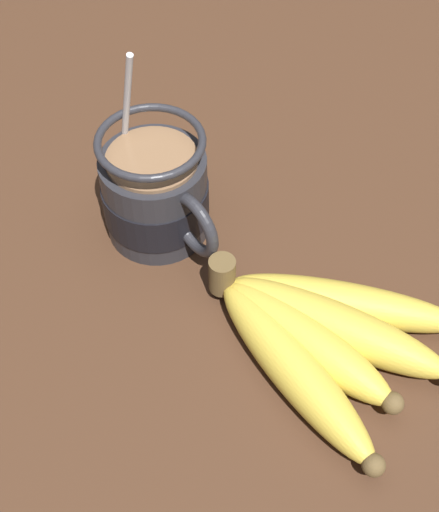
% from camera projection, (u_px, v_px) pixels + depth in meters
% --- Properties ---
extents(table, '(1.02, 1.02, 0.03)m').
position_uv_depth(table, '(186.00, 330.00, 0.54)').
color(table, '#422819').
rests_on(table, ground).
extents(coffee_mug, '(0.13, 0.08, 0.16)m').
position_uv_depth(coffee_mug, '(156.00, 194.00, 0.55)').
color(coffee_mug, '#28282D').
rests_on(coffee_mug, table).
extents(banana_bunch, '(0.19, 0.15, 0.04)m').
position_uv_depth(banana_bunch, '(320.00, 335.00, 0.50)').
color(banana_bunch, brown).
rests_on(banana_bunch, table).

